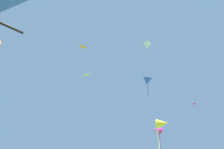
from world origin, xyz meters
name	(u,v)px	position (x,y,z in m)	size (l,w,h in m)	color
distant_kite_orange_far_center	(83,46)	(-9.12, 11.97, 10.81)	(0.65, 0.65, 0.26)	orange
distant_kite_white_high_left	(147,46)	(-7.73, 25.26, 17.22)	(1.53, 1.64, 2.79)	white
distant_kite_magenta_mid_right	(159,132)	(-8.45, 29.59, 4.84)	(2.02, 2.15, 3.29)	#DB2393
distant_kite_blue_low_left	(147,81)	(-4.24, 15.05, 7.36)	(1.14, 1.09, 1.87)	blue
distant_kite_yellow_overhead_distant	(86,74)	(-10.50, 14.36, 9.11)	(1.13, 1.08, 0.48)	yellow
distant_kite_magenta_mid_left	(194,104)	(-2.52, 26.72, 7.75)	(0.56, 0.57, 0.18)	#DB2393
marker_flag	(162,129)	(0.11, 4.37, 1.70)	(0.30, 0.24, 1.96)	silver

